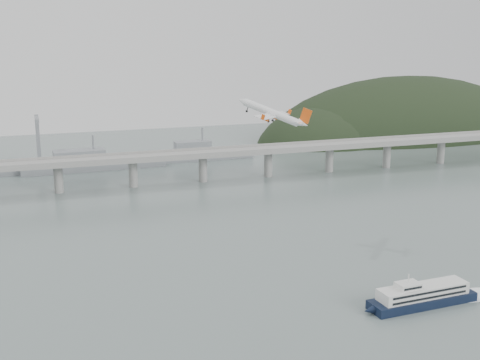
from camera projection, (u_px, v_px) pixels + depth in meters
name	position (u px, v px, depth m)	size (l,w,h in m)	color
ground	(281.00, 292.00, 270.54)	(900.00, 900.00, 0.00)	slate
bridge	(174.00, 159.00, 450.52)	(800.00, 22.00, 23.90)	gray
headland	(416.00, 152.00, 668.28)	(365.00, 155.00, 156.00)	black
ferry	(422.00, 296.00, 257.21)	(76.05, 15.80, 14.34)	black
airliner	(273.00, 113.00, 318.25)	(31.96, 31.31, 14.85)	white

